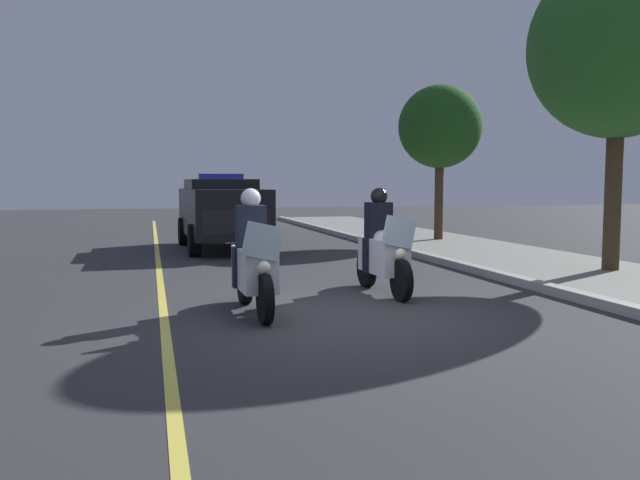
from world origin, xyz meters
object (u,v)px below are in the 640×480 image
(police_motorcycle_lead_right, at_px, (383,251))
(tree_far_back, at_px, (440,127))
(tree_mid_block, at_px, (619,47))
(police_suv, at_px, (222,210))
(police_motorcycle_lead_left, at_px, (254,263))

(police_motorcycle_lead_right, distance_m, tree_far_back, 10.05)
(police_motorcycle_lead_right, relative_size, tree_mid_block, 0.35)
(police_suv, distance_m, tree_far_back, 7.05)
(police_motorcycle_lead_left, distance_m, tree_mid_block, 8.47)
(police_suv, bearing_deg, tree_far_back, 94.20)
(police_suv, xyz_separation_m, tree_mid_block, (6.93, 6.85, 3.32))
(police_motorcycle_lead_left, bearing_deg, police_suv, 176.73)
(tree_mid_block, xyz_separation_m, tree_far_back, (-7.41, -0.23, -0.92))
(tree_far_back, bearing_deg, tree_mid_block, 1.80)
(police_motorcycle_lead_right, bearing_deg, tree_mid_block, 100.46)
(police_motorcycle_lead_left, xyz_separation_m, tree_far_back, (-9.41, 7.12, 2.77))
(police_motorcycle_lead_right, relative_size, tree_far_back, 0.46)
(tree_far_back, bearing_deg, police_motorcycle_lead_right, -30.14)
(police_motorcycle_lead_left, xyz_separation_m, police_motorcycle_lead_right, (-1.06, 2.27, 0.00))
(police_motorcycle_lead_left, height_order, police_suv, police_suv)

